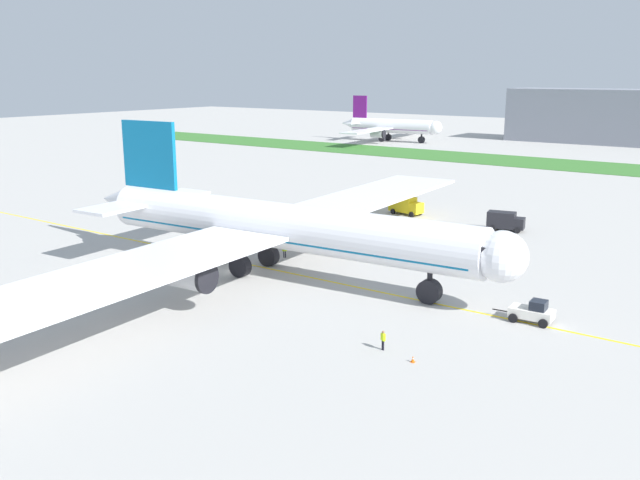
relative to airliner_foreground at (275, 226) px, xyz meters
The scene contains 11 objects.
ground_plane 7.71m from the airliner_foreground, 158.22° to the right, with size 600.00×600.00×0.00m, color #ADAAA5.
apron_taxi_line 7.65m from the airliner_foreground, 161.21° to the left, with size 280.00×0.36×0.01m, color yellow.
grass_median_strip 122.25m from the airliner_foreground, 92.16° to the left, with size 320.00×24.00×0.10m, color #38722D.
airliner_foreground is the anchor object (origin of this frame).
pushback_tug 30.82m from the airliner_foreground, ahead, with size 5.94×2.71×2.26m.
ground_crew_wingwalker_port 25.88m from the airliner_foreground, 28.99° to the right, with size 0.54×0.46×1.76m.
ground_crew_marshaller_front 9.25m from the airliner_foreground, 120.53° to the left, with size 0.50×0.51×1.75m.
traffic_cone_near_nose 29.33m from the airliner_foreground, 27.16° to the right, with size 0.36×0.36×0.58m.
service_truck_baggage_loader 41.50m from the airliner_foreground, 97.21° to the left, with size 6.11×3.33×2.97m.
service_truck_catering_van 41.20m from the airliner_foreground, 71.17° to the left, with size 5.81×3.45×2.87m.
parked_airliner_far_left 166.70m from the airliner_foreground, 115.62° to the left, with size 38.04×58.42×15.51m.
Camera 1 is at (55.43, -59.31, 23.44)m, focal length 38.99 mm.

